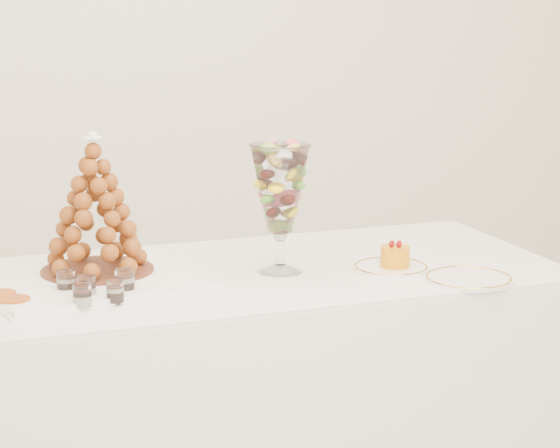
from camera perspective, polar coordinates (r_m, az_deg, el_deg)
name	(u,v)px	position (r m, az deg, el deg)	size (l,w,h in m)	color
buffet_table	(209,403)	(3.31, -3.72, -9.31)	(2.11, 0.90, 0.79)	white
lace_tray	(92,282)	(3.12, -9.79, -2.99)	(0.58, 0.43, 0.02)	white
macaron_vase	(280,190)	(3.16, 0.00, 1.80)	(0.17, 0.17, 0.38)	white
cake_plate	(391,268)	(3.26, 5.81, -2.29)	(0.22, 0.22, 0.01)	white
spare_plate	(468,279)	(3.16, 9.82, -2.85)	(0.25, 0.25, 0.01)	white
verrine_a	(66,283)	(3.03, -11.11, -3.04)	(0.05, 0.05, 0.07)	white
verrine_b	(87,288)	(2.96, -10.07, -3.33)	(0.05, 0.05, 0.07)	white
verrine_c	(125,283)	(2.99, -8.11, -3.06)	(0.05, 0.05, 0.07)	white
verrine_d	(82,297)	(2.89, -10.28, -3.76)	(0.05, 0.05, 0.07)	white
verrine_e	(115,292)	(2.92, -8.61, -3.56)	(0.05, 0.05, 0.06)	white
ramekin_back	(1,299)	(2.99, -14.36, -3.80)	(0.09, 0.09, 0.03)	white
ramekin_front	(14,305)	(2.92, -13.72, -4.15)	(0.10, 0.10, 0.03)	white
croquembouche	(95,204)	(3.15, -9.64, 1.03)	(0.32, 0.32, 0.40)	#612D19
mousse_cake	(395,256)	(3.24, 6.03, -1.68)	(0.09, 0.09, 0.08)	orange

